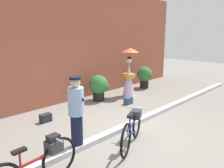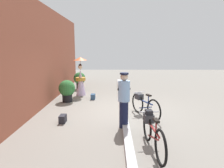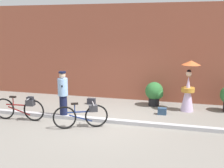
{
  "view_description": "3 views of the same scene",
  "coord_description": "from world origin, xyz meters",
  "px_view_note": "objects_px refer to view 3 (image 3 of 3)",
  "views": [
    {
      "loc": [
        -4.43,
        -3.76,
        2.56
      ],
      "look_at": [
        0.21,
        0.65,
        1.09
      ],
      "focal_mm": 37.61,
      "sensor_mm": 36.0,
      "label": 1
    },
    {
      "loc": [
        -6.99,
        0.35,
        2.28
      ],
      "look_at": [
        0.16,
        0.42,
        1.0
      ],
      "focal_mm": 31.19,
      "sensor_mm": 36.0,
      "label": 2
    },
    {
      "loc": [
        2.47,
        -8.45,
        3.09
      ],
      "look_at": [
        0.13,
        0.37,
        1.23
      ],
      "focal_mm": 44.72,
      "sensor_mm": 36.0,
      "label": 3
    }
  ],
  "objects_px": {
    "person_officer": "(63,94)",
    "potted_plant_by_door": "(155,93)",
    "person_with_parasol": "(188,87)",
    "backpack_spare": "(162,111)",
    "bicycle_far_side": "(83,115)",
    "bicycle_near_officer": "(21,108)",
    "backpack_on_pavement": "(91,101)"
  },
  "relations": [
    {
      "from": "person_officer",
      "to": "potted_plant_by_door",
      "type": "height_order",
      "value": "person_officer"
    },
    {
      "from": "person_with_parasol",
      "to": "backpack_spare",
      "type": "distance_m",
      "value": 1.36
    },
    {
      "from": "bicycle_far_side",
      "to": "person_officer",
      "type": "relative_size",
      "value": 0.97
    },
    {
      "from": "person_with_parasol",
      "to": "potted_plant_by_door",
      "type": "height_order",
      "value": "person_with_parasol"
    },
    {
      "from": "bicycle_near_officer",
      "to": "bicycle_far_side",
      "type": "relative_size",
      "value": 1.14
    },
    {
      "from": "bicycle_far_side",
      "to": "potted_plant_by_door",
      "type": "relative_size",
      "value": 1.64
    },
    {
      "from": "potted_plant_by_door",
      "to": "backpack_on_pavement",
      "type": "distance_m",
      "value": 2.59
    },
    {
      "from": "bicycle_near_officer",
      "to": "potted_plant_by_door",
      "type": "xyz_separation_m",
      "value": [
        4.14,
        2.92,
        0.1
      ]
    },
    {
      "from": "person_with_parasol",
      "to": "potted_plant_by_door",
      "type": "relative_size",
      "value": 1.98
    },
    {
      "from": "backpack_on_pavement",
      "to": "bicycle_far_side",
      "type": "bearing_deg",
      "value": -76.47
    },
    {
      "from": "bicycle_far_side",
      "to": "person_officer",
      "type": "height_order",
      "value": "person_officer"
    },
    {
      "from": "person_officer",
      "to": "potted_plant_by_door",
      "type": "distance_m",
      "value": 3.71
    },
    {
      "from": "person_officer",
      "to": "person_with_parasol",
      "type": "relative_size",
      "value": 0.86
    },
    {
      "from": "bicycle_near_officer",
      "to": "person_with_parasol",
      "type": "bearing_deg",
      "value": 25.18
    },
    {
      "from": "bicycle_far_side",
      "to": "backpack_spare",
      "type": "distance_m",
      "value": 3.05
    },
    {
      "from": "person_officer",
      "to": "backpack_spare",
      "type": "height_order",
      "value": "person_officer"
    },
    {
      "from": "potted_plant_by_door",
      "to": "bicycle_far_side",
      "type": "bearing_deg",
      "value": -121.31
    },
    {
      "from": "person_officer",
      "to": "backpack_on_pavement",
      "type": "bearing_deg",
      "value": 79.45
    },
    {
      "from": "person_with_parasol",
      "to": "backpack_on_pavement",
      "type": "bearing_deg",
      "value": -179.06
    },
    {
      "from": "bicycle_far_side",
      "to": "person_officer",
      "type": "xyz_separation_m",
      "value": [
        -0.99,
        0.75,
        0.45
      ]
    },
    {
      "from": "person_with_parasol",
      "to": "bicycle_far_side",
      "type": "bearing_deg",
      "value": -139.32
    },
    {
      "from": "backpack_on_pavement",
      "to": "backpack_spare",
      "type": "height_order",
      "value": "backpack_spare"
    },
    {
      "from": "bicycle_far_side",
      "to": "bicycle_near_officer",
      "type": "bearing_deg",
      "value": 175.83
    },
    {
      "from": "person_with_parasol",
      "to": "potted_plant_by_door",
      "type": "xyz_separation_m",
      "value": [
        -1.27,
        0.38,
        -0.36
      ]
    },
    {
      "from": "potted_plant_by_door",
      "to": "backpack_spare",
      "type": "bearing_deg",
      "value": -69.68
    },
    {
      "from": "person_with_parasol",
      "to": "backpack_spare",
      "type": "relative_size",
      "value": 6.21
    },
    {
      "from": "person_with_parasol",
      "to": "backpack_on_pavement",
      "type": "distance_m",
      "value": 3.87
    },
    {
      "from": "person_with_parasol",
      "to": "potted_plant_by_door",
      "type": "bearing_deg",
      "value": 163.56
    },
    {
      "from": "person_officer",
      "to": "person_with_parasol",
      "type": "bearing_deg",
      "value": 25.31
    },
    {
      "from": "person_with_parasol",
      "to": "potted_plant_by_door",
      "type": "distance_m",
      "value": 1.38
    },
    {
      "from": "potted_plant_by_door",
      "to": "backpack_spare",
      "type": "distance_m",
      "value": 1.23
    },
    {
      "from": "backpack_spare",
      "to": "person_officer",
      "type": "bearing_deg",
      "value": -159.04
    }
  ]
}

